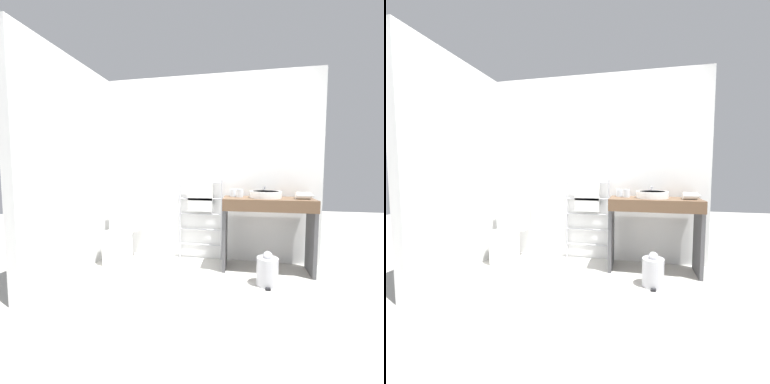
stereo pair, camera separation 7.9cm
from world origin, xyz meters
TOP-DOWN VIEW (x-y plane):
  - ground_plane at (0.00, 0.00)m, footprint 12.00×12.00m
  - wall_back at (0.00, 1.36)m, footprint 2.96×0.12m
  - wall_side at (-1.42, 0.65)m, footprint 0.12×1.93m
  - toilet at (-1.07, 0.95)m, footprint 0.41×0.53m
  - towel_radiator at (-0.05, 1.25)m, footprint 0.60×0.06m
  - vanity_counter at (0.80, 1.01)m, footprint 1.04×0.47m
  - sink_basin at (0.78, 1.05)m, footprint 0.37×0.37m
  - faucet at (0.78, 1.21)m, footprint 0.02×0.10m
  - cup_near_wall at (0.39, 1.14)m, footprint 0.08×0.08m
  - cup_near_edge at (0.48, 1.07)m, footprint 0.08×0.08m
  - hair_dryer at (1.19, 0.99)m, footprint 0.20×0.18m
  - trash_bin at (0.78, 0.60)m, footprint 0.22×0.26m

SIDE VIEW (x-z plane):
  - ground_plane at x=0.00m, z-range 0.00..0.00m
  - trash_bin at x=0.78m, z-range -0.02..0.34m
  - toilet at x=-1.07m, z-range -0.08..0.71m
  - vanity_counter at x=0.80m, z-range 0.16..1.04m
  - towel_radiator at x=-0.05m, z-range 0.22..1.30m
  - hair_dryer at x=1.19m, z-range 0.87..0.96m
  - sink_basin at x=0.78m, z-range 0.88..0.96m
  - cup_near_wall at x=0.39m, z-range 0.87..0.97m
  - cup_near_edge at x=0.48m, z-range 0.87..0.97m
  - faucet at x=0.78m, z-range 0.89..1.02m
  - wall_back at x=0.00m, z-range 0.00..2.45m
  - wall_side at x=-1.42m, z-range 0.00..2.45m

